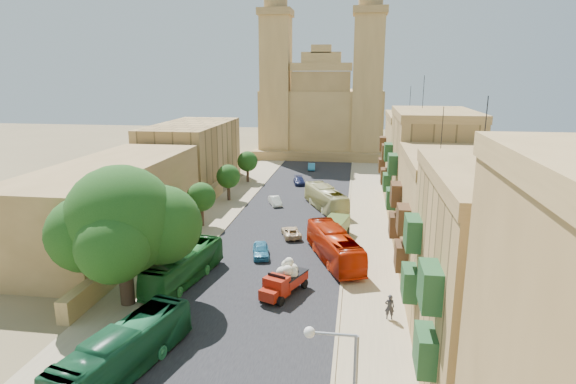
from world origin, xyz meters
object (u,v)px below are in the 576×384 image
(street_tree_d, at_px, (247,161))
(pedestrian_a, at_px, (390,307))
(bus_green_south, at_px, (124,351))
(church, at_px, (323,111))
(bus_green_north, at_px, (184,266))
(car_dkblue, at_px, (299,181))
(pedestrian_c, at_px, (349,258))
(street_tree_b, at_px, (201,197))
(car_white_a, at_px, (275,201))
(ficus_tree, at_px, (123,224))
(car_blue_a, at_px, (261,250))
(car_cream, at_px, (291,232))
(red_truck, at_px, (284,280))
(olive_pickup, at_px, (335,229))
(bus_cream_east, at_px, (326,198))
(street_tree_c, at_px, (228,177))
(street_tree_a, at_px, (161,235))
(car_blue_b, at_px, (312,167))
(car_white_b, at_px, (324,192))
(bus_red_east, at_px, (334,246))

(street_tree_d, relative_size, pedestrian_a, 2.67)
(bus_green_south, bearing_deg, church, 100.12)
(bus_green_north, bearing_deg, car_dkblue, 92.23)
(pedestrian_a, height_order, pedestrian_c, pedestrian_a)
(street_tree_b, height_order, street_tree_d, street_tree_b)
(car_white_a, bearing_deg, street_tree_d, 94.21)
(ficus_tree, relative_size, street_tree_b, 2.11)
(car_blue_a, height_order, car_cream, car_blue_a)
(red_truck, distance_m, olive_pickup, 14.77)
(bus_cream_east, xyz_separation_m, car_blue_a, (-5.14, -17.94, -0.84))
(bus_green_south, xyz_separation_m, bus_cream_east, (9.43, 37.83, 0.01))
(bus_green_south, distance_m, car_cream, 26.99)
(street_tree_d, height_order, bus_green_north, street_tree_d)
(pedestrian_c, bearing_deg, bus_green_north, -53.06)
(car_cream, bearing_deg, street_tree_c, -70.48)
(olive_pickup, xyz_separation_m, car_cream, (-4.78, -0.15, -0.49))
(street_tree_b, bearing_deg, pedestrian_c, -29.71)
(church, height_order, car_cream, church)
(ficus_tree, height_order, red_truck, ficus_tree)
(street_tree_a, relative_size, pedestrian_a, 2.26)
(ficus_tree, distance_m, car_blue_b, 56.82)
(pedestrian_c, bearing_deg, street_tree_a, -67.97)
(bus_cream_east, relative_size, car_dkblue, 2.63)
(street_tree_c, xyz_separation_m, car_blue_b, (9.50, 23.81, -2.84))
(car_blue_b, bearing_deg, car_white_b, -83.67)
(bus_green_south, height_order, bus_green_north, bus_green_south)
(street_tree_d, relative_size, bus_green_south, 0.48)
(ficus_tree, bearing_deg, car_white_a, 78.10)
(bus_red_east, height_order, car_white_a, bus_red_east)
(street_tree_d, xyz_separation_m, car_white_b, (13.26, -7.75, -2.82))
(ficus_tree, bearing_deg, bus_green_north, 57.17)
(car_dkblue, bearing_deg, street_tree_a, -115.95)
(street_tree_d, xyz_separation_m, car_blue_a, (8.86, -32.70, -2.80))
(ficus_tree, relative_size, car_dkblue, 2.69)
(red_truck, xyz_separation_m, car_white_b, (0.86, 32.88, -0.65))
(street_tree_b, height_order, pedestrian_c, street_tree_b)
(bus_green_south, xyz_separation_m, car_white_b, (8.69, 44.85, -0.85))
(car_blue_a, bearing_deg, street_tree_b, 122.14)
(church, relative_size, bus_cream_east, 3.36)
(street_tree_c, bearing_deg, street_tree_a, -90.00)
(street_tree_c, height_order, pedestrian_a, street_tree_c)
(bus_green_north, xyz_separation_m, car_blue_a, (5.36, 6.79, -0.78))
(olive_pickup, bearing_deg, church, 95.81)
(street_tree_c, height_order, car_cream, street_tree_c)
(street_tree_c, bearing_deg, car_white_a, -13.35)
(ficus_tree, bearing_deg, car_blue_a, 53.81)
(car_white_b, bearing_deg, church, -70.44)
(bus_red_east, height_order, car_dkblue, bus_red_east)
(street_tree_d, xyz_separation_m, bus_red_east, (16.08, -32.86, -1.92))
(car_blue_a, relative_size, car_dkblue, 0.95)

